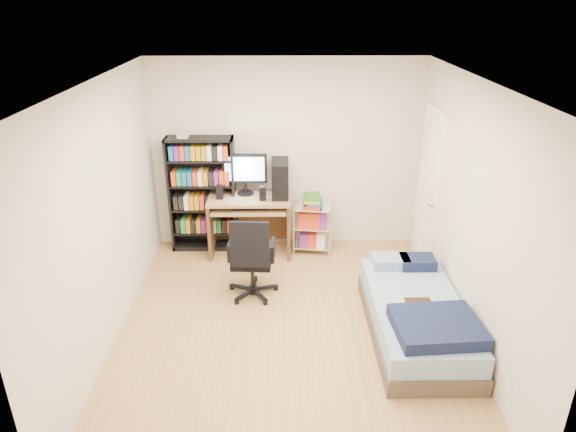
{
  "coord_description": "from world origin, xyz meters",
  "views": [
    {
      "loc": [
        -0.06,
        -4.45,
        3.21
      ],
      "look_at": [
        -0.0,
        0.4,
        1.08
      ],
      "focal_mm": 32.0,
      "sensor_mm": 36.0,
      "label": 1
    }
  ],
  "objects_px": {
    "media_shelf": "(202,193)",
    "office_chair": "(252,271)",
    "bed": "(417,317)",
    "computer_desk": "(258,201)"
  },
  "relations": [
    {
      "from": "media_shelf",
      "to": "office_chair",
      "type": "height_order",
      "value": "media_shelf"
    },
    {
      "from": "media_shelf",
      "to": "bed",
      "type": "bearing_deg",
      "value": -40.14
    },
    {
      "from": "media_shelf",
      "to": "bed",
      "type": "relative_size",
      "value": 0.89
    },
    {
      "from": "office_chair",
      "to": "bed",
      "type": "distance_m",
      "value": 1.86
    },
    {
      "from": "bed",
      "to": "office_chair",
      "type": "bearing_deg",
      "value": 155.29
    },
    {
      "from": "computer_desk",
      "to": "office_chair",
      "type": "bearing_deg",
      "value": -91.32
    },
    {
      "from": "media_shelf",
      "to": "bed",
      "type": "xyz_separation_m",
      "value": [
        2.39,
        -2.01,
        -0.56
      ]
    },
    {
      "from": "media_shelf",
      "to": "computer_desk",
      "type": "relative_size",
      "value": 1.2
    },
    {
      "from": "computer_desk",
      "to": "bed",
      "type": "relative_size",
      "value": 0.74
    },
    {
      "from": "computer_desk",
      "to": "bed",
      "type": "xyz_separation_m",
      "value": [
        1.66,
        -1.92,
        -0.49
      ]
    }
  ]
}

